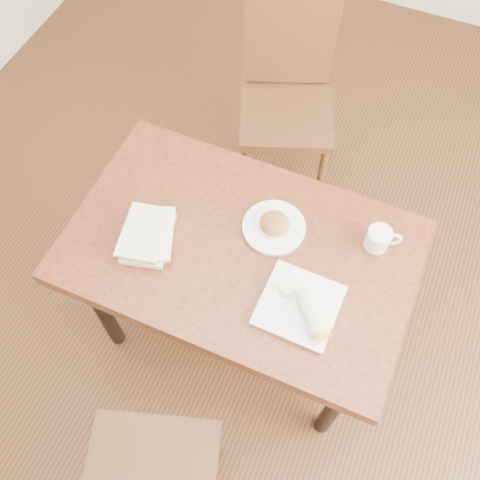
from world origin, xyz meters
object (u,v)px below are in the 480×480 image
at_px(coffee_mug, 379,239).
at_px(table, 240,260).
at_px(chair_far, 287,89).
at_px(plate_burrito, 303,308).
at_px(book_stack, 148,235).
at_px(plate_scone, 274,226).

bearing_deg(coffee_mug, table, -155.54).
distance_m(chair_far, plate_burrito, 1.18).
distance_m(coffee_mug, book_stack, 0.77).
distance_m(chair_far, coffee_mug, 0.99).
bearing_deg(chair_far, coffee_mug, -52.00).
height_order(coffee_mug, book_stack, coffee_mug).
bearing_deg(plate_scone, book_stack, -151.41).
relative_size(plate_scone, coffee_mug, 1.84).
relative_size(plate_scone, book_stack, 0.86).
xyz_separation_m(chair_far, coffee_mug, (0.59, -0.75, 0.24)).
xyz_separation_m(chair_far, plate_burrito, (0.44, -1.08, 0.23)).
bearing_deg(plate_scone, chair_far, 106.70).
height_order(plate_scone, coffee_mug, coffee_mug).
bearing_deg(plate_burrito, table, 154.16).
height_order(chair_far, plate_scone, chair_far).
bearing_deg(book_stack, coffee_mug, 21.61).
relative_size(plate_scone, plate_burrito, 0.89).
height_order(plate_burrito, book_stack, plate_burrito).
bearing_deg(book_stack, table, 17.35).
height_order(table, plate_burrito, plate_burrito).
bearing_deg(plate_burrito, plate_scone, 128.45).
height_order(table, chair_far, chair_far).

